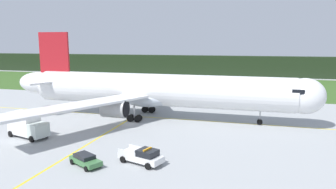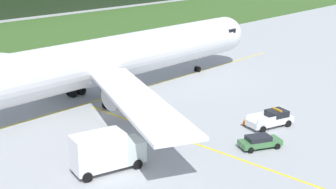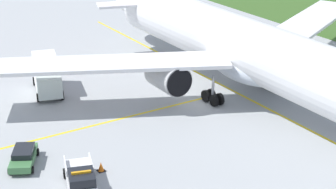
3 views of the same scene
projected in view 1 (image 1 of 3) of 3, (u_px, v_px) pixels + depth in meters
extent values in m
plane|color=#9DA0A2|center=(130.00, 123.00, 54.12)|extent=(320.00, 320.00, 0.00)
cube|color=#355822|center=(188.00, 84.00, 102.95)|extent=(320.00, 47.91, 0.04)
cube|color=black|center=(203.00, 65.00, 131.88)|extent=(288.00, 5.28, 8.15)
cube|color=yellow|center=(159.00, 118.00, 57.67)|extent=(74.52, 1.29, 0.01)
cube|color=yellow|center=(78.00, 150.00, 40.35)|extent=(0.78, 36.17, 0.01)
cylinder|color=silver|center=(159.00, 90.00, 56.82)|extent=(46.65, 6.38, 5.76)
ellipsoid|color=silver|center=(305.00, 96.00, 50.34)|extent=(6.41, 5.84, 5.76)
ellipsoid|color=silver|center=(40.00, 83.00, 63.38)|extent=(9.27, 4.44, 4.32)
ellipsoid|color=silver|center=(147.00, 98.00, 57.70)|extent=(10.36, 6.18, 3.17)
cube|color=black|center=(296.00, 89.00, 50.53)|extent=(1.87, 5.50, 0.70)
cube|color=silver|center=(142.00, 83.00, 71.76)|extent=(14.55, 24.00, 0.35)
cylinder|color=#ADADAD|center=(147.00, 94.00, 65.98)|extent=(4.05, 3.01, 2.96)
cylinder|color=black|center=(156.00, 94.00, 65.43)|extent=(0.16, 2.73, 2.72)
cube|color=silver|center=(79.00, 105.00, 46.48)|extent=(15.08, 23.83, 0.35)
cylinder|color=#ADADAD|center=(114.00, 109.00, 51.09)|extent=(4.05, 3.01, 2.96)
cylinder|color=black|center=(126.00, 109.00, 50.54)|extent=(0.16, 2.73, 2.72)
cube|color=#A91920|center=(54.00, 56.00, 61.54)|extent=(6.36, 0.52, 9.25)
cube|color=silver|center=(64.00, 78.00, 65.78)|extent=(4.42, 7.07, 0.28)
cube|color=silver|center=(42.00, 83.00, 59.13)|extent=(4.57, 7.08, 0.28)
cylinder|color=gray|center=(260.00, 115.00, 52.71)|extent=(0.20, 0.20, 2.32)
cylinder|color=black|center=(260.00, 122.00, 53.15)|extent=(0.90, 0.23, 0.90)
cylinder|color=black|center=(260.00, 122.00, 52.66)|extent=(0.90, 0.23, 0.90)
cylinder|color=gray|center=(148.00, 104.00, 61.82)|extent=(0.28, 0.28, 2.32)
cylinder|color=black|center=(151.00, 110.00, 61.50)|extent=(1.20, 0.32, 1.20)
cylinder|color=black|center=(152.00, 109.00, 62.16)|extent=(1.20, 0.32, 1.20)
cylinder|color=black|center=(145.00, 110.00, 61.87)|extent=(1.20, 0.32, 1.20)
cylinder|color=black|center=(146.00, 109.00, 62.53)|extent=(1.20, 0.32, 1.20)
cylinder|color=gray|center=(134.00, 112.00, 54.71)|extent=(0.28, 0.28, 2.32)
cylinder|color=black|center=(139.00, 118.00, 55.05)|extent=(1.20, 0.32, 1.20)
cylinder|color=black|center=(138.00, 119.00, 54.38)|extent=(1.20, 0.32, 1.20)
cylinder|color=black|center=(131.00, 118.00, 55.42)|extent=(1.20, 0.32, 1.20)
cylinder|color=black|center=(130.00, 118.00, 54.75)|extent=(1.20, 0.32, 1.20)
cube|color=silver|center=(141.00, 157.00, 36.03)|extent=(5.70, 3.63, 0.70)
cube|color=black|center=(147.00, 153.00, 35.40)|extent=(2.62, 2.44, 0.70)
cube|color=silver|center=(137.00, 148.00, 37.43)|extent=(2.46, 0.92, 0.45)
cube|color=silver|center=(127.00, 152.00, 35.85)|extent=(2.46, 0.92, 0.45)
cube|color=orange|center=(147.00, 149.00, 35.32)|extent=(0.64, 1.40, 0.16)
cylinder|color=black|center=(159.00, 160.00, 35.95)|extent=(0.80, 0.47, 0.76)
cylinder|color=black|center=(148.00, 166.00, 34.26)|extent=(0.80, 0.47, 0.76)
cylinder|color=black|center=(134.00, 154.00, 37.93)|extent=(0.80, 0.47, 0.76)
cylinder|color=black|center=(123.00, 159.00, 36.24)|extent=(0.80, 0.47, 0.76)
cube|color=silver|center=(39.00, 130.00, 44.44)|extent=(2.49, 2.83, 2.00)
cube|color=white|center=(24.00, 123.00, 45.99)|extent=(5.07, 3.58, 3.18)
cylinder|color=#99999E|center=(29.00, 135.00, 45.80)|extent=(0.77, 0.31, 1.04)
cylinder|color=#99999E|center=(21.00, 133.00, 46.74)|extent=(0.77, 0.31, 1.04)
cylinder|color=black|center=(46.00, 135.00, 45.62)|extent=(0.94, 0.50, 0.90)
cylinder|color=black|center=(32.00, 139.00, 43.59)|extent=(0.94, 0.50, 0.90)
cylinder|color=black|center=(25.00, 130.00, 48.08)|extent=(0.94, 0.50, 0.90)
cylinder|color=black|center=(11.00, 134.00, 46.06)|extent=(0.94, 0.50, 0.90)
cube|color=#3F7441|center=(86.00, 161.00, 35.31)|extent=(4.51, 3.53, 0.55)
cube|color=black|center=(84.00, 156.00, 35.37)|extent=(2.79, 2.46, 0.45)
cylinder|color=black|center=(100.00, 164.00, 34.98)|extent=(0.61, 0.45, 0.60)
cylinder|color=black|center=(86.00, 169.00, 33.72)|extent=(0.61, 0.45, 0.60)
cylinder|color=black|center=(85.00, 158.00, 36.98)|extent=(0.61, 0.45, 0.60)
cylinder|color=black|center=(72.00, 162.00, 35.73)|extent=(0.61, 0.45, 0.60)
cube|color=black|center=(136.00, 155.00, 38.79)|extent=(0.61, 0.61, 0.03)
cone|color=orange|center=(136.00, 152.00, 38.73)|extent=(0.47, 0.47, 0.73)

